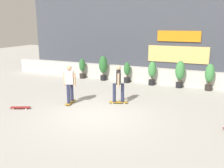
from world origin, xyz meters
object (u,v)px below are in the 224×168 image
at_px(potted_plant_4, 180,72).
at_px(skateboard_near_camera, 20,107).
at_px(potted_plant_3, 152,72).
at_px(potted_plant_2, 127,72).
at_px(potted_plant_5, 210,75).
at_px(potted_plant_1, 103,66).
at_px(skater_far_right, 118,83).
at_px(potted_plant_0, 82,68).
at_px(skater_foreground, 70,83).

bearing_deg(potted_plant_4, skateboard_near_camera, -131.85).
bearing_deg(potted_plant_3, potted_plant_2, 180.00).
relative_size(potted_plant_3, potted_plant_5, 0.96).
relative_size(potted_plant_1, skater_far_right, 0.89).
xyz_separation_m(potted_plant_0, potted_plant_1, (1.47, -0.00, 0.20)).
height_order(potted_plant_0, potted_plant_1, potted_plant_1).
bearing_deg(potted_plant_0, potted_plant_3, 0.00).
relative_size(skater_far_right, skateboard_near_camera, 2.09).
xyz_separation_m(potted_plant_4, potted_plant_5, (1.50, 0.00, -0.05)).
distance_m(potted_plant_3, potted_plant_4, 1.54).
bearing_deg(skater_far_right, skater_foreground, -156.16).
distance_m(potted_plant_5, skater_far_right, 5.25).
bearing_deg(potted_plant_5, potted_plant_3, 180.00).
bearing_deg(potted_plant_0, potted_plant_1, -0.00).
bearing_deg(potted_plant_0, potted_plant_5, 0.00).
relative_size(skater_foreground, skateboard_near_camera, 2.09).
distance_m(potted_plant_2, potted_plant_5, 4.54).
distance_m(potted_plant_0, skateboard_near_camera, 6.19).
distance_m(potted_plant_0, potted_plant_5, 7.56).
xyz_separation_m(potted_plant_0, skateboard_near_camera, (0.57, -6.13, -0.62)).
distance_m(potted_plant_3, skateboard_near_camera, 7.33).
height_order(potted_plant_2, skateboard_near_camera, potted_plant_2).
bearing_deg(potted_plant_4, potted_plant_5, 0.00).
distance_m(potted_plant_2, skateboard_near_camera, 6.63).
bearing_deg(potted_plant_5, potted_plant_4, 180.00).
relative_size(potted_plant_1, potted_plant_5, 1.06).
bearing_deg(potted_plant_5, skater_far_right, -132.39).
height_order(potted_plant_4, skater_far_right, skater_far_right).
height_order(skater_foreground, skateboard_near_camera, skater_foreground).
bearing_deg(potted_plant_3, skater_far_right, -97.36).
height_order(potted_plant_4, skater_foreground, skater_foreground).
xyz_separation_m(potted_plant_5, skater_foreground, (-5.46, -4.72, 0.13)).
bearing_deg(potted_plant_2, potted_plant_1, -180.00).
xyz_separation_m(potted_plant_0, skater_far_right, (4.02, -3.87, 0.26)).
bearing_deg(potted_plant_1, potted_plant_2, 0.00).
distance_m(potted_plant_2, skater_far_right, 4.01).
xyz_separation_m(potted_plant_3, skater_foreground, (-2.42, -4.72, 0.17)).
xyz_separation_m(potted_plant_0, potted_plant_2, (3.02, 0.00, -0.03)).
relative_size(potted_plant_0, potted_plant_5, 0.88).
relative_size(potted_plant_3, skater_foreground, 0.80).
distance_m(potted_plant_3, potted_plant_5, 3.04).
relative_size(potted_plant_4, skater_foreground, 0.88).
xyz_separation_m(skater_foreground, skateboard_near_camera, (-1.53, -1.41, -0.88)).
bearing_deg(skateboard_near_camera, potted_plant_1, 81.61).
relative_size(potted_plant_1, skater_foreground, 0.89).
relative_size(skater_foreground, skater_far_right, 1.00).
distance_m(potted_plant_1, skater_far_right, 4.64).
relative_size(potted_plant_1, potted_plant_3, 1.11).
height_order(potted_plant_1, potted_plant_3, potted_plant_1).
distance_m(potted_plant_1, potted_plant_5, 6.09).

